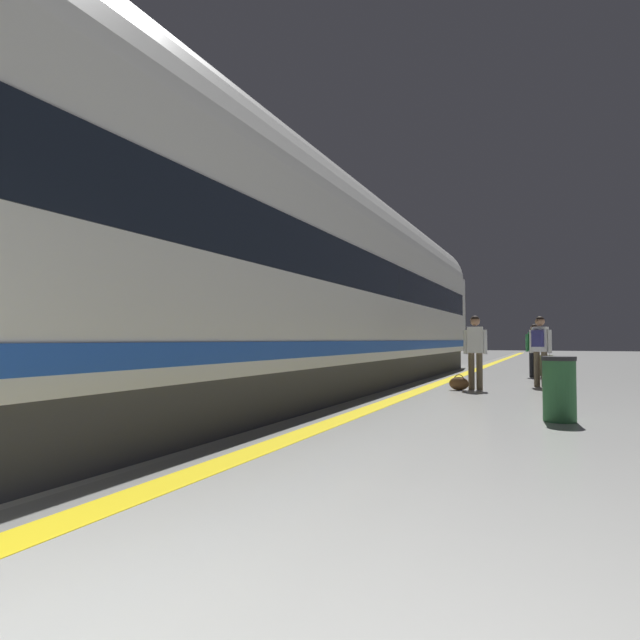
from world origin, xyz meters
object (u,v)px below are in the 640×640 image
at_px(passenger_near, 475,347).
at_px(duffel_bag_near, 459,383).
at_px(waste_bin, 559,389).
at_px(suitcase_mid, 555,374).
at_px(suitcase_far, 546,365).
at_px(high_speed_train, 284,270).
at_px(passenger_far, 534,346).
at_px(passenger_mid, 540,345).

distance_m(passenger_near, duffel_bag_near, 0.95).
bearing_deg(waste_bin, duffel_bag_near, 116.33).
xyz_separation_m(suitcase_mid, suitcase_far, (-0.27, 3.55, 0.04)).
distance_m(duffel_bag_near, waste_bin, 4.68).
bearing_deg(high_speed_train, passenger_near, 47.53).
relative_size(passenger_near, suitcase_far, 1.59).
distance_m(high_speed_train, suitcase_far, 9.64).
height_order(suitcase_mid, waste_bin, waste_bin).
xyz_separation_m(high_speed_train, passenger_far, (4.25, 8.46, -1.54)).
distance_m(duffel_bag_near, suitcase_far, 5.38).
xyz_separation_m(duffel_bag_near, suitcase_mid, (1.99, 1.55, 0.17)).
bearing_deg(suitcase_mid, duffel_bag_near, -142.18).
relative_size(passenger_far, waste_bin, 1.78).
bearing_deg(passenger_mid, suitcase_far, 89.07).
bearing_deg(suitcase_mid, high_speed_train, -135.99).
relative_size(duffel_bag_near, passenger_mid, 0.26).
bearing_deg(high_speed_train, suitcase_far, 60.97).
bearing_deg(passenger_near, waste_bin, -68.81).
bearing_deg(suitcase_mid, suitcase_far, 94.38).
bearing_deg(waste_bin, passenger_mid, 93.94).
height_order(passenger_far, waste_bin, passenger_far).
bearing_deg(passenger_far, waste_bin, -86.00).
bearing_deg(suitcase_far, duffel_bag_near, -108.64).
distance_m(passenger_mid, passenger_far, 3.64).
xyz_separation_m(duffel_bag_near, waste_bin, (2.07, -4.18, 0.30)).
bearing_deg(suitcase_far, high_speed_train, -119.03).
bearing_deg(waste_bin, passenger_far, 94.00).
relative_size(duffel_bag_near, passenger_far, 0.27).
bearing_deg(passenger_far, suitcase_mid, -81.20).
bearing_deg(waste_bin, high_speed_train, 167.86).
height_order(passenger_near, waste_bin, passenger_near).
xyz_separation_m(passenger_mid, suitcase_mid, (0.33, -0.16, -0.69)).
relative_size(passenger_near, suitcase_mid, 2.83).
bearing_deg(duffel_bag_near, waste_bin, -63.67).
bearing_deg(suitcase_far, waste_bin, -87.84).
bearing_deg(suitcase_far, passenger_far, 143.13).
bearing_deg(passenger_mid, waste_bin, -86.06).
relative_size(passenger_far, suitcase_far, 1.52).
height_order(high_speed_train, passenger_near, high_speed_train).
bearing_deg(waste_bin, suitcase_far, 92.16).
height_order(passenger_near, passenger_far, passenger_near).
bearing_deg(duffel_bag_near, suitcase_far, 71.36).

